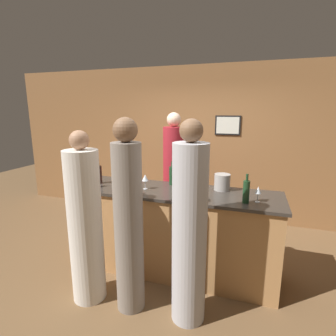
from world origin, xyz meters
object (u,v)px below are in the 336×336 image
object	(u,v)px
guest_0	(85,225)
guest_1	(189,232)
bartender	(174,182)
wine_bottle_2	(172,175)
guest_2	(128,222)
wine_bottle_1	(246,191)
wine_bottle_0	(99,174)
ice_bucket	(222,182)

from	to	relation	value
guest_0	guest_1	distance (m)	1.10
bartender	wine_bottle_2	bearing A→B (deg)	104.78
guest_0	guest_2	distance (m)	0.50
wine_bottle_1	guest_1	bearing A→B (deg)	-131.17
wine_bottle_0	guest_1	bearing A→B (deg)	-27.05
wine_bottle_0	ice_bucket	distance (m)	1.60
guest_2	ice_bucket	bearing A→B (deg)	50.90
guest_0	wine_bottle_2	size ratio (longest dim) A/B	5.96
guest_1	guest_2	xyz separation A→B (m)	(-0.60, -0.04, 0.02)
wine_bottle_1	wine_bottle_2	distance (m)	1.03
wine_bottle_2	guest_0	bearing A→B (deg)	-121.73
guest_1	wine_bottle_1	world-z (taller)	guest_1
wine_bottle_0	ice_bucket	world-z (taller)	wine_bottle_0
wine_bottle_1	ice_bucket	bearing A→B (deg)	126.79
guest_0	guest_1	xyz separation A→B (m)	(1.10, 0.05, 0.07)
bartender	guest_1	distance (m)	1.63
bartender	wine_bottle_2	size ratio (longest dim) A/B	6.47
wine_bottle_0	bartender	bearing A→B (deg)	44.99
wine_bottle_2	bartender	bearing A→B (deg)	104.78
guest_0	ice_bucket	size ratio (longest dim) A/B	9.24
guest_1	wine_bottle_1	xyz separation A→B (m)	(0.47, 0.54, 0.27)
wine_bottle_0	wine_bottle_2	bearing A→B (deg)	14.89
wine_bottle_0	ice_bucket	bearing A→B (deg)	7.48
guest_0	wine_bottle_0	size ratio (longest dim) A/B	5.59
guest_0	wine_bottle_0	distance (m)	0.89
wine_bottle_1	bartender	bearing A→B (deg)	138.10
guest_1	guest_2	distance (m)	0.60
guest_2	wine_bottle_1	size ratio (longest dim) A/B	6.26
wine_bottle_1	wine_bottle_2	xyz separation A→B (m)	(-0.94, 0.43, -0.00)
bartender	ice_bucket	distance (m)	1.01
ice_bucket	wine_bottle_1	bearing A→B (deg)	-53.21
bartender	guest_1	bearing A→B (deg)	112.10
guest_1	wine_bottle_0	xyz separation A→B (m)	(-1.40, 0.72, 0.27)
guest_1	wine_bottle_2	size ratio (longest dim) A/B	6.35
bartender	guest_1	xyz separation A→B (m)	(0.61, -1.51, -0.02)
guest_1	wine_bottle_0	size ratio (longest dim) A/B	5.96
bartender	guest_0	world-z (taller)	bartender
guest_1	wine_bottle_1	size ratio (longest dim) A/B	6.24
guest_1	wine_bottle_0	distance (m)	1.60
bartender	wine_bottle_0	world-z (taller)	bartender
guest_2	wine_bottle_1	bearing A→B (deg)	28.20
wine_bottle_1	ice_bucket	distance (m)	0.48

